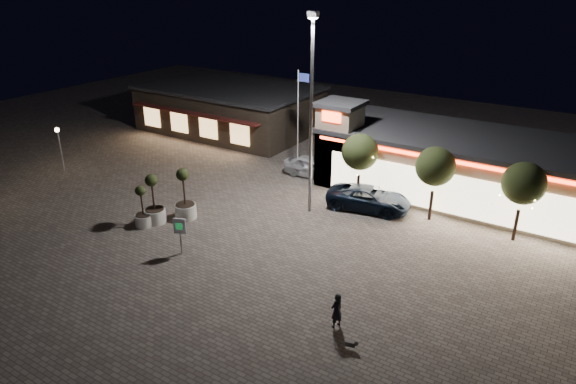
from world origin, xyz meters
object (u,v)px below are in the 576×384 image
Objects in this scene: planter_mid at (154,208)px; white_sedan at (313,167)px; pedestrian at (337,311)px; pickup_truck at (369,198)px; planter_left at (143,213)px; valet_sign at (180,229)px.

white_sedan is at bearing 69.87° from planter_mid.
pedestrian is (9.84, -14.99, 0.06)m from white_sedan.
planter_mid reaches higher than pedestrian.
pickup_truck is 14.34m from planter_left.
valet_sign is at bearing -16.14° from planter_left.
planter_left is (-10.61, -9.66, 0.06)m from pickup_truck.
planter_mid is at bearing 159.12° from white_sedan.
planter_mid is 1.50× the size of valet_sign.
pedestrian reaches higher than pickup_truck.
white_sedan is at bearing 52.74° from pickup_truck.
planter_left is 0.83× the size of planter_mid.
white_sedan reaches higher than pickup_truck.
planter_left is 4.52m from valet_sign.
pickup_truck is 12.62m from valet_sign.
planter_mid is (-10.35, -8.96, 0.23)m from pickup_truck.
white_sedan is at bearing -125.68° from pedestrian.
white_sedan is 17.93m from pedestrian.
planter_mid reaches higher than planter_left.
planter_left is (-4.65, -12.67, 0.04)m from white_sedan.
planter_left reaches higher than valet_sign.
pickup_truck is 12.59m from pedestrian.
pedestrian is at bearing -6.02° from valet_sign.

